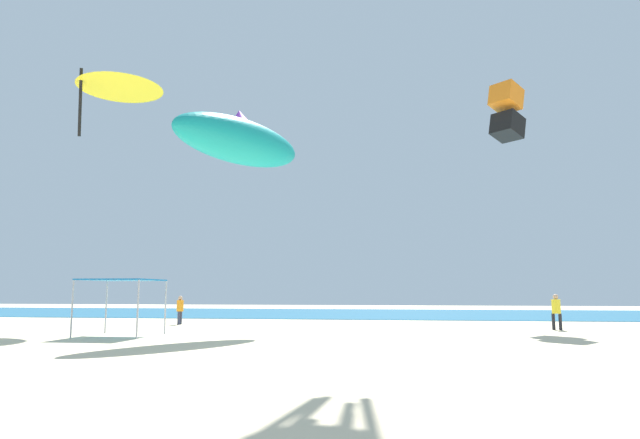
% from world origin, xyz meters
% --- Properties ---
extents(ground, '(110.00, 110.00, 0.10)m').
position_xyz_m(ground, '(0.00, 0.00, -0.05)').
color(ground, beige).
extents(ocean_strip, '(110.00, 20.19, 0.03)m').
position_xyz_m(ocean_strip, '(0.00, 29.02, 0.01)').
color(ocean_strip, '#1E6B93').
rests_on(ocean_strip, ground).
extents(canopy_tent, '(2.89, 2.67, 2.39)m').
position_xyz_m(canopy_tent, '(-8.92, 4.96, 2.25)').
color(canopy_tent, '#B2B2B7').
rests_on(canopy_tent, ground).
extents(person_near_tent, '(0.44, 0.41, 1.73)m').
position_xyz_m(person_near_tent, '(10.41, 11.26, 1.02)').
color(person_near_tent, black).
rests_on(person_near_tent, ground).
extents(person_leftmost, '(0.38, 0.43, 1.61)m').
position_xyz_m(person_leftmost, '(-9.49, 12.71, 0.94)').
color(person_leftmost, '#33384C').
rests_on(person_leftmost, ground).
extents(kite_box_orange, '(2.23, 2.24, 3.36)m').
position_xyz_m(kite_box_orange, '(9.29, 15.00, 12.32)').
color(kite_box_orange, orange).
extents(kite_delta_yellow, '(6.55, 6.56, 3.78)m').
position_xyz_m(kite_delta_yellow, '(-12.93, 11.16, 13.92)').
color(kite_delta_yellow, yellow).
extents(kite_inflatable_teal, '(6.10, 7.66, 2.87)m').
position_xyz_m(kite_inflatable_teal, '(-4.66, 7.58, 9.05)').
color(kite_inflatable_teal, teal).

